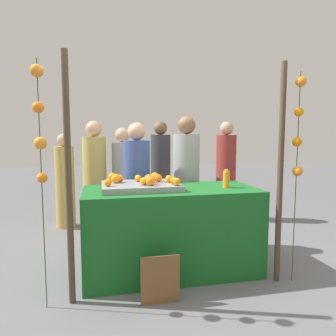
# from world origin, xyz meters

# --- Properties ---
(ground_plane) EXTENTS (24.00, 24.00, 0.00)m
(ground_plane) POSITION_xyz_m (0.00, 0.00, 0.00)
(ground_plane) COLOR slate
(stall_counter) EXTENTS (1.80, 0.82, 0.89)m
(stall_counter) POSITION_xyz_m (0.00, 0.00, 0.45)
(stall_counter) COLOR #196023
(stall_counter) RESTS_ON ground_plane
(orange_tray) EXTENTS (0.79, 0.60, 0.06)m
(orange_tray) POSITION_xyz_m (-0.32, 0.03, 0.92)
(orange_tray) COLOR gray
(orange_tray) RESTS_ON stall_counter
(orange_0) EXTENTS (0.08, 0.08, 0.08)m
(orange_0) POSITION_xyz_m (-0.21, -0.05, 0.99)
(orange_0) COLOR orange
(orange_0) RESTS_ON orange_tray
(orange_1) EXTENTS (0.07, 0.07, 0.07)m
(orange_1) POSITION_xyz_m (0.01, -0.09, 0.99)
(orange_1) COLOR orange
(orange_1) RESTS_ON orange_tray
(orange_2) EXTENTS (0.08, 0.08, 0.08)m
(orange_2) POSITION_xyz_m (-0.52, 0.17, 0.99)
(orange_2) COLOR orange
(orange_2) RESTS_ON orange_tray
(orange_3) EXTENTS (0.08, 0.08, 0.08)m
(orange_3) POSITION_xyz_m (-0.02, 0.03, 0.99)
(orange_3) COLOR orange
(orange_3) RESTS_ON orange_tray
(orange_4) EXTENTS (0.07, 0.07, 0.07)m
(orange_4) POSITION_xyz_m (-0.65, -0.09, 0.99)
(orange_4) COLOR orange
(orange_4) RESTS_ON orange_tray
(orange_5) EXTENTS (0.09, 0.09, 0.09)m
(orange_5) POSITION_xyz_m (-0.57, 0.10, 1.00)
(orange_5) COLOR orange
(orange_5) RESTS_ON orange_tray
(orange_6) EXTENTS (0.08, 0.08, 0.08)m
(orange_6) POSITION_xyz_m (-0.30, -0.09, 0.99)
(orange_6) COLOR orange
(orange_6) RESTS_ON orange_tray
(orange_7) EXTENTS (0.07, 0.07, 0.07)m
(orange_7) POSITION_xyz_m (-0.33, 0.16, 0.99)
(orange_7) COLOR orange
(orange_7) RESTS_ON orange_tray
(orange_8) EXTENTS (0.08, 0.08, 0.08)m
(orange_8) POSITION_xyz_m (0.02, -0.19, 0.99)
(orange_8) COLOR orange
(orange_8) RESTS_ON orange_tray
(orange_9) EXTENTS (0.08, 0.08, 0.08)m
(orange_9) POSITION_xyz_m (-0.12, 0.09, 0.99)
(orange_9) COLOR orange
(orange_9) RESTS_ON orange_tray
(orange_10) EXTENTS (0.09, 0.09, 0.09)m
(orange_10) POSITION_xyz_m (-0.14, 0.21, 0.99)
(orange_10) COLOR orange
(orange_10) RESTS_ON orange_tray
(orange_11) EXTENTS (0.09, 0.09, 0.09)m
(orange_11) POSITION_xyz_m (-0.24, -0.14, 1.00)
(orange_11) COLOR orange
(orange_11) RESTS_ON orange_tray
(orange_12) EXTENTS (0.09, 0.09, 0.09)m
(orange_12) POSITION_xyz_m (-0.23, 0.06, 0.99)
(orange_12) COLOR orange
(orange_12) RESTS_ON orange_tray
(orange_13) EXTENTS (0.09, 0.09, 0.09)m
(orange_13) POSITION_xyz_m (-0.59, 0.26, 1.00)
(orange_13) COLOR orange
(orange_13) RESTS_ON orange_tray
(juice_bottle) EXTENTS (0.07, 0.07, 0.20)m
(juice_bottle) POSITION_xyz_m (0.58, -0.07, 0.98)
(juice_bottle) COLOR orange
(juice_bottle) RESTS_ON stall_counter
(chalkboard_sign) EXTENTS (0.34, 0.03, 0.44)m
(chalkboard_sign) POSITION_xyz_m (-0.24, -0.63, 0.21)
(chalkboard_sign) COLOR brown
(chalkboard_sign) RESTS_ON ground_plane
(vendor_left) EXTENTS (0.32, 0.32, 1.60)m
(vendor_left) POSITION_xyz_m (-0.28, 0.65, 0.74)
(vendor_left) COLOR #384C8C
(vendor_left) RESTS_ON ground_plane
(vendor_right) EXTENTS (0.34, 0.34, 1.69)m
(vendor_right) POSITION_xyz_m (0.36, 0.69, 0.78)
(vendor_right) COLOR #99999E
(vendor_right) RESTS_ON ground_plane
(crowd_person_0) EXTENTS (0.31, 0.31, 1.56)m
(crowd_person_0) POSITION_xyz_m (-0.40, 1.45, 0.72)
(crowd_person_0) COLOR #99999E
(crowd_person_0) RESTS_ON ground_plane
(crowd_person_1) EXTENTS (0.34, 0.34, 1.68)m
(crowd_person_1) POSITION_xyz_m (1.38, 1.84, 0.78)
(crowd_person_1) COLOR maroon
(crowd_person_1) RESTS_ON ground_plane
(crowd_person_2) EXTENTS (0.33, 0.33, 1.65)m
(crowd_person_2) POSITION_xyz_m (-0.80, 1.41, 0.77)
(crowd_person_2) COLOR tan
(crowd_person_2) RESTS_ON ground_plane
(crowd_person_3) EXTENTS (0.29, 0.29, 1.47)m
(crowd_person_3) POSITION_xyz_m (-1.27, 1.93, 0.68)
(crowd_person_3) COLOR tan
(crowd_person_3) RESTS_ON ground_plane
(crowd_person_4) EXTENTS (0.34, 0.34, 1.68)m
(crowd_person_4) POSITION_xyz_m (0.28, 2.07, 0.78)
(crowd_person_4) COLOR #333338
(crowd_person_4) RESTS_ON ground_plane
(canopy_post_left) EXTENTS (0.06, 0.06, 2.13)m
(canopy_post_left) POSITION_xyz_m (-0.98, -0.45, 1.07)
(canopy_post_left) COLOR #473828
(canopy_post_left) RESTS_ON ground_plane
(canopy_post_right) EXTENTS (0.06, 0.06, 2.13)m
(canopy_post_right) POSITION_xyz_m (0.98, -0.45, 1.07)
(canopy_post_right) COLOR #473828
(canopy_post_right) RESTS_ON ground_plane
(garland_strand_left) EXTENTS (0.11, 0.11, 2.04)m
(garland_strand_left) POSITION_xyz_m (-1.18, -0.49, 1.55)
(garland_strand_left) COLOR #2D4C23
(garland_strand_left) RESTS_ON ground_plane
(garland_strand_right) EXTENTS (0.11, 0.11, 2.04)m
(garland_strand_right) POSITION_xyz_m (1.13, -0.49, 1.51)
(garland_strand_right) COLOR #2D4C23
(garland_strand_right) RESTS_ON ground_plane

